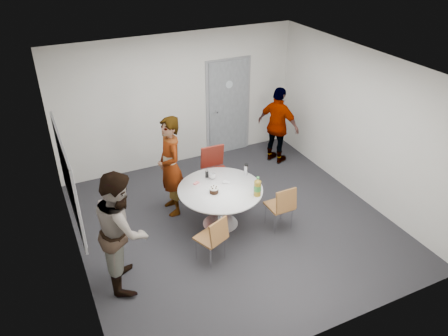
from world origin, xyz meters
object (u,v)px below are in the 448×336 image
person_right (278,126)px  whiteboard (68,178)px  person_main (170,167)px  table (223,194)px  door (228,107)px  chair_near_right (282,204)px  chair_near_left (214,236)px  chair_far (215,167)px  person_left (122,229)px

person_right → whiteboard: bearing=82.2°
whiteboard → person_main: 1.86m
table → door: bearing=62.2°
chair_near_right → door: bearing=80.6°
person_main → chair_near_left: bearing=5.0°
chair_near_left → chair_near_right: (1.33, 0.24, 0.02)m
table → person_right: bearing=37.6°
chair_far → door: bearing=-121.9°
table → person_left: person_left is taller
door → person_right: bearing=-51.1°
chair_near_right → chair_far: 1.55m
person_main → person_right: (2.61, 0.78, -0.08)m
chair_near_left → person_right: bearing=20.2°
door → person_right: size_ratio=1.29×
person_left → table: bearing=-60.5°
table → chair_near_right: (0.83, -0.52, -0.13)m
door → chair_near_left: bearing=-119.2°
door → whiteboard: (-3.56, -2.28, 0.42)m
chair_far → person_right: size_ratio=0.59×
table → person_right: (1.99, 1.54, 0.19)m
table → chair_near_right: table is taller
chair_far → person_left: 2.55m
whiteboard → person_left: bearing=-54.2°
person_main → person_right: size_ratio=1.09×
chair_near_right → person_left: (-2.60, -0.04, 0.39)m
door → whiteboard: 4.25m
chair_near_right → table: bearing=146.9°
person_main → whiteboard: bearing=-68.7°
chair_near_right → person_main: (-1.44, 1.29, 0.40)m
whiteboard → chair_far: (2.56, 0.78, -0.86)m
door → whiteboard: bearing=-147.3°
chair_near_left → chair_near_right: size_ratio=0.97×
chair_far → person_main: (-0.89, -0.16, 0.30)m
person_right → chair_far: bearing=83.9°
person_main → person_left: person_main is taller
whiteboard → chair_near_left: bearing=-27.1°
table → person_main: size_ratio=0.78×
person_main → person_left: 1.76m
person_right → person_main: bearing=80.7°
chair_near_right → person_main: bearing=137.6°
door → chair_far: bearing=-123.6°
table → chair_far: table is taller
chair_near_left → person_main: (-0.11, 1.53, 0.42)m
door → chair_far: 1.86m
person_main → chair_near_right: bearing=49.2°
chair_near_left → whiteboard: bearing=130.4°
whiteboard → person_main: size_ratio=1.06×
person_left → chair_near_left: bearing=-87.3°
whiteboard → chair_near_left: 2.22m
person_main → person_left: (-1.16, -1.33, -0.01)m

